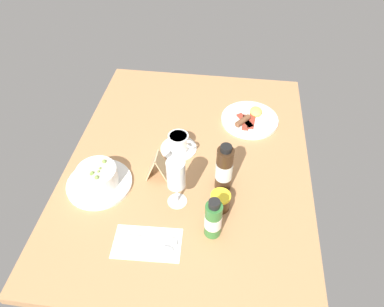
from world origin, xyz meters
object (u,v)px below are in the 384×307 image
Objects in this scene: jam_jar at (220,201)px; sauce_bottle_brown at (224,169)px; wine_glass at (176,176)px; porridge_bowl at (98,178)px; coffee_cup at (179,143)px; cutlery_setting at (149,243)px; breakfast_plate at (250,119)px; menu_card at (158,166)px; sauce_bottle_green at (213,219)px.

sauce_bottle_brown is at bearing 178.36° from jam_jar.
jam_jar is (0.53, 13.60, -9.14)cm from wine_glass.
porridge_bowl is 30.95cm from coffee_cup.
cutlery_setting is at bearing -39.07° from sauce_bottle_brown.
sauce_bottle_brown is at bearing -13.34° from breakfast_plate.
menu_card is at bearing -174.79° from cutlery_setting.
cutlery_setting is at bearing -3.57° from coffee_cup.
jam_jar is 0.64× the size of menu_card.
wine_glass is at bearing 160.41° from cutlery_setting.
wine_glass is 0.81× the size of breakfast_plate.
breakfast_plate is at bearing 154.74° from cutlery_setting.
sauce_bottle_green is 28.29cm from menu_card.
menu_card is (32.95, -30.20, 3.82)cm from breakfast_plate.
wine_glass reaches higher than cutlery_setting.
sauce_bottle_brown is (-8.56, 0.24, 5.45)cm from jam_jar.
sauce_bottle_green is at bearing 50.91° from wine_glass.
cutlery_setting is at bearing -70.58° from sauce_bottle_green.
wine_glass is 16.39cm from jam_jar.
coffee_cup is at bearing -52.84° from breakfast_plate.
coffee_cup is (-20.27, 23.38, -0.53)cm from porridge_bowl.
sauce_bottle_brown is 0.83× the size of breakfast_plate.
porridge_bowl is at bearing -83.51° from sauce_bottle_brown.
jam_jar is 44.32cm from breakfast_plate.
breakfast_plate is (-34.89, 8.27, -7.57)cm from sauce_bottle_brown.
sauce_bottle_green is at bearing 45.55° from menu_card.
jam_jar is at bearing 84.37° from porridge_bowl.
sauce_bottle_brown is at bearing 174.30° from sauce_bottle_green.
cutlery_setting is 1.36× the size of sauce_bottle_green.
sauce_bottle_brown reaches higher than porridge_bowl.
sauce_bottle_brown is at bearing 120.12° from wine_glass.
jam_jar is at bearing 128.81° from cutlery_setting.
sauce_bottle_green is (-6.27, 17.78, 6.39)cm from cutlery_setting.
breakfast_plate is at bearing 169.21° from sauce_bottle_green.
porridge_bowl is at bearing -70.55° from menu_card.
wine_glass is 14.84cm from menu_card.
jam_jar is at bearing 87.76° from wine_glass.
breakfast_plate is at bearing 137.49° from menu_card.
menu_card is (-10.50, -21.69, 1.69)cm from jam_jar.
coffee_cup is at bearing -132.55° from sauce_bottle_brown.
sauce_bottle_green is at bearing -5.70° from sauce_bottle_brown.
wine_glass is 1.86× the size of menu_card.
porridge_bowl is 28.75cm from cutlery_setting.
sauce_bottle_brown is (15.67, 17.08, 5.67)cm from coffee_cup.
sauce_bottle_brown is 22.33cm from menu_card.
menu_card is (-6.54, 18.52, 1.39)cm from porridge_bowl.
breakfast_plate is at bearing 127.16° from coffee_cup.
jam_jar is 24.15cm from menu_card.
cutlery_setting is 0.90× the size of breakfast_plate.
sauce_bottle_brown is 36.64cm from breakfast_plate.
sauce_bottle_brown is at bearing 96.49° from porridge_bowl.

